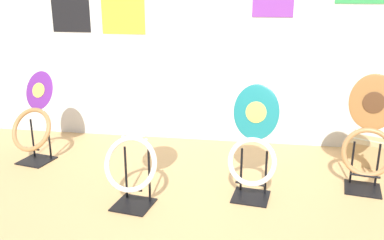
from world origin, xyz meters
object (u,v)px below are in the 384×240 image
object	(u,v)px
toilet_seat_display_woodgrain	(369,137)
toilet_seat_display_purple_note	(34,123)
toilet_seat_display_teal_sax	(253,149)
storage_box	(370,152)
toilet_seat_display_white_plain	(133,152)

from	to	relation	value
toilet_seat_display_woodgrain	toilet_seat_display_purple_note	size ratio (longest dim) A/B	1.15
toilet_seat_display_teal_sax	storage_box	xyz separation A→B (m)	(1.08, 0.84, -0.29)
toilet_seat_display_purple_note	toilet_seat_display_woodgrain	bearing A→B (deg)	-2.91
toilet_seat_display_woodgrain	toilet_seat_display_white_plain	world-z (taller)	toilet_seat_display_woodgrain
toilet_seat_display_purple_note	storage_box	xyz separation A→B (m)	(3.10, 0.43, -0.26)
toilet_seat_display_woodgrain	storage_box	bearing A→B (deg)	72.73
toilet_seat_display_teal_sax	storage_box	world-z (taller)	toilet_seat_display_teal_sax
toilet_seat_display_woodgrain	toilet_seat_display_purple_note	distance (m)	2.93
toilet_seat_display_white_plain	toilet_seat_display_teal_sax	world-z (taller)	toilet_seat_display_white_plain
toilet_seat_display_woodgrain	toilet_seat_display_white_plain	xyz separation A→B (m)	(-1.77, -0.53, -0.03)
toilet_seat_display_purple_note	toilet_seat_display_white_plain	bearing A→B (deg)	-30.38
toilet_seat_display_white_plain	toilet_seat_display_teal_sax	size ratio (longest dim) A/B	1.04
toilet_seat_display_white_plain	toilet_seat_display_teal_sax	distance (m)	0.91
toilet_seat_display_woodgrain	toilet_seat_display_teal_sax	world-z (taller)	toilet_seat_display_woodgrain
toilet_seat_display_purple_note	toilet_seat_display_white_plain	distance (m)	1.34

